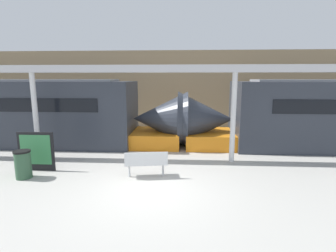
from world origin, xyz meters
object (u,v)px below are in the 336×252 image
object	(u,v)px
support_column_near	(233,118)
bench_near	(146,162)
poster_board	(36,151)
trash_bin	(23,164)
support_column_far	(36,116)

from	to	relation	value
support_column_near	bench_near	bearing A→B (deg)	-148.95
bench_near	support_column_near	bearing A→B (deg)	21.95
poster_board	trash_bin	bearing A→B (deg)	-93.35
support_column_near	support_column_far	size ratio (longest dim) A/B	1.00
poster_board	support_column_far	bearing A→B (deg)	117.74
bench_near	support_column_near	world-z (taller)	support_column_near
bench_near	support_column_near	size ratio (longest dim) A/B	0.42
bench_near	support_column_far	size ratio (longest dim) A/B	0.42
bench_near	support_column_near	xyz separation A→B (m)	(3.13, 1.88, 1.20)
bench_near	poster_board	xyz separation A→B (m)	(-3.99, 0.43, 0.18)
support_column_near	trash_bin	bearing A→B (deg)	-162.95
bench_near	support_column_far	world-z (taller)	support_column_far
bench_near	poster_board	world-z (taller)	poster_board
poster_board	support_column_near	size ratio (longest dim) A/B	0.40
trash_bin	support_column_far	distance (m)	2.64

